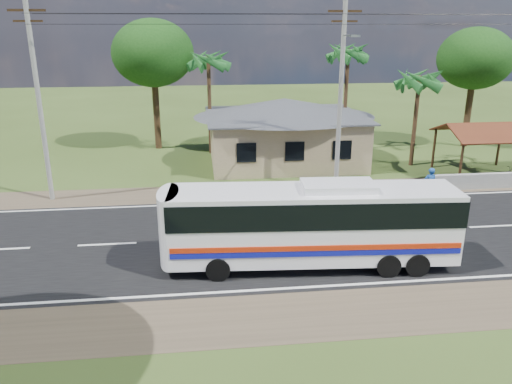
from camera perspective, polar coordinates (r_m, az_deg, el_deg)
ground at (r=22.98m, az=6.09°, el=-4.93°), size 120.00×120.00×0.00m
road at (r=22.98m, az=6.09°, el=-4.91°), size 120.00×16.00×0.03m
house at (r=34.64m, az=3.23°, el=7.77°), size 12.40×10.00×5.00m
waiting_shed at (r=34.66m, az=24.65°, el=6.26°), size 5.20×4.48×3.35m
concrete_barrier at (r=32.27m, az=25.15°, el=1.18°), size 7.00×0.30×0.90m
utility_poles at (r=28.24m, az=9.02°, el=11.53°), size 32.80×2.22×11.00m
palm_near at (r=34.80m, az=18.16°, el=12.05°), size 2.80×2.80×6.70m
palm_mid at (r=37.67m, az=10.49°, el=15.29°), size 2.80×2.80×8.20m
palm_far at (r=36.63m, az=-5.47°, el=14.67°), size 2.80×2.80×7.70m
tree_behind_house at (r=38.72m, az=-11.71°, el=15.24°), size 6.00×6.00×9.61m
tree_behind_shed at (r=42.12m, az=23.77°, el=13.75°), size 5.60×5.60×9.02m
coach_bus at (r=19.46m, az=6.55°, el=-3.11°), size 11.26×3.10×3.46m
motorcycle at (r=34.08m, az=26.50°, el=1.80°), size 1.73×0.94×0.86m
person at (r=28.53m, az=19.24°, el=0.82°), size 0.70×0.48×1.86m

